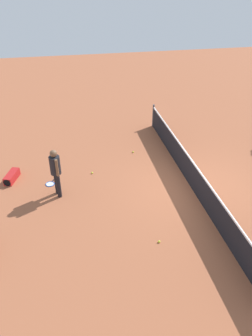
# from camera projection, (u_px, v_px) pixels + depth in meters

# --- Properties ---
(ground_plane) EXTENTS (40.00, 40.00, 0.00)m
(ground_plane) POSITION_uv_depth(u_px,v_px,m) (190.00, 186.00, 11.19)
(ground_plane) COLOR #9E5638
(court_net) EXTENTS (10.09, 0.09, 1.07)m
(court_net) POSITION_uv_depth(u_px,v_px,m) (192.00, 174.00, 10.92)
(court_net) COLOR #4C4C51
(court_net) RESTS_ON ground_plane
(player_near_side) EXTENTS (0.52, 0.42, 1.70)m
(player_near_side) POSITION_uv_depth(u_px,v_px,m) (56.00, 169.00, 10.23)
(player_near_side) COLOR black
(player_near_side) RESTS_ON ground_plane
(tennis_racket_near_player) EXTENTS (0.59, 0.43, 0.03)m
(tennis_racket_near_player) POSITION_uv_depth(u_px,v_px,m) (50.00, 184.00, 11.29)
(tennis_racket_near_player) COLOR blue
(tennis_racket_near_player) RESTS_ON ground_plane
(tennis_ball_near_player) EXTENTS (0.07, 0.07, 0.07)m
(tennis_ball_near_player) POSITION_uv_depth(u_px,v_px,m) (159.00, 242.00, 8.90)
(tennis_ball_near_player) COLOR #C6E033
(tennis_ball_near_player) RESTS_ON ground_plane
(tennis_ball_by_net) EXTENTS (0.07, 0.07, 0.07)m
(tennis_ball_by_net) POSITION_uv_depth(u_px,v_px,m) (92.00, 173.00, 11.83)
(tennis_ball_by_net) COLOR #C6E033
(tennis_ball_by_net) RESTS_ON ground_plane
(tennis_ball_midcourt) EXTENTS (0.07, 0.07, 0.07)m
(tennis_ball_midcourt) POSITION_uv_depth(u_px,v_px,m) (133.00, 152.00, 13.15)
(tennis_ball_midcourt) COLOR #C6E033
(tennis_ball_midcourt) RESTS_ON ground_plane
(equipment_bag) EXTENTS (0.85, 0.52, 0.28)m
(equipment_bag) POSITION_uv_depth(u_px,v_px,m) (11.00, 177.00, 11.41)
(equipment_bag) COLOR #B21E1E
(equipment_bag) RESTS_ON ground_plane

